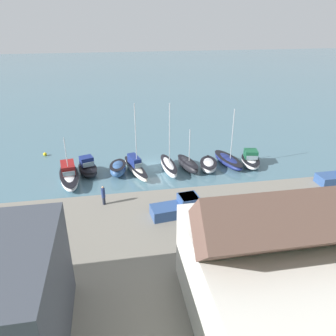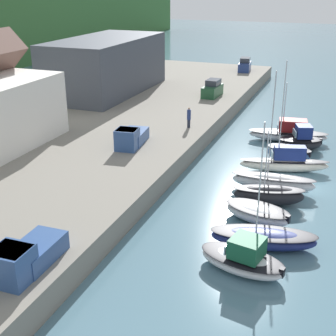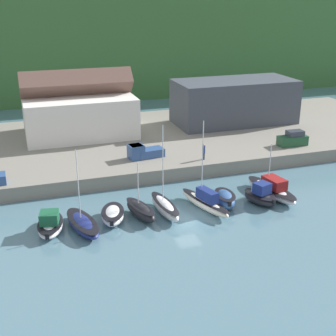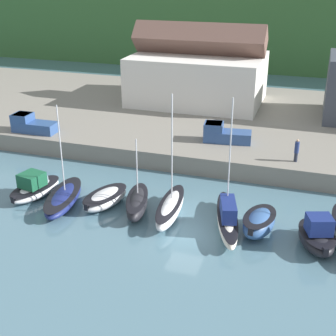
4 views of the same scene
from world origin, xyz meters
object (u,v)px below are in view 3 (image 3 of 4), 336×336
object	(u,v)px
moored_boat_5	(205,202)
person_on_quay	(204,151)
moored_boat_8	(272,189)
parked_car_2	(293,139)
moored_boat_7	(260,196)
moored_boat_1	(83,224)
moored_boat_4	(165,207)
moored_boat_6	(225,199)
moored_boat_3	(141,211)
pickup_truck_0	(143,152)
moored_boat_2	(113,215)
moored_boat_0	(50,224)

from	to	relation	value
moored_boat_5	person_on_quay	bearing A→B (deg)	52.80
moored_boat_8	parked_car_2	bearing A→B (deg)	39.94
moored_boat_7	parked_car_2	world-z (taller)	parked_car_2
moored_boat_1	parked_car_2	xyz separation A→B (m)	(32.14, 12.64, 2.07)
moored_boat_4	person_on_quay	xyz separation A→B (m)	(8.70, 10.22, 2.10)
moored_boat_1	moored_boat_6	size ratio (longest dim) A/B	1.88
moored_boat_3	pickup_truck_0	distance (m)	14.22
moored_boat_2	moored_boat_5	world-z (taller)	moored_boat_5
moored_boat_0	moored_boat_4	world-z (taller)	moored_boat_4
moored_boat_3	moored_boat_6	distance (m)	9.67
moored_boat_8	moored_boat_1	bearing A→B (deg)	174.42
moored_boat_4	moored_boat_7	xyz separation A→B (m)	(11.00, -1.00, 0.15)
moored_boat_1	moored_boat_8	size ratio (longest dim) A/B	0.98
moored_boat_7	pickup_truck_0	distance (m)	17.43
parked_car_2	moored_boat_2	bearing A→B (deg)	113.83
moored_boat_2	moored_boat_6	bearing A→B (deg)	12.23
moored_boat_6	parked_car_2	size ratio (longest dim) A/B	1.05
moored_boat_1	moored_boat_7	size ratio (longest dim) A/B	1.75
moored_boat_5	moored_boat_8	world-z (taller)	moored_boat_5
parked_car_2	moored_boat_4	bearing A→B (deg)	118.87
moored_boat_0	moored_boat_8	world-z (taller)	moored_boat_8
moored_boat_2	moored_boat_8	bearing A→B (deg)	15.48
moored_boat_4	moored_boat_0	bearing A→B (deg)	176.58
moored_boat_1	pickup_truck_0	world-z (taller)	moored_boat_1
moored_boat_7	person_on_quay	world-z (taller)	person_on_quay
moored_boat_1	moored_boat_8	distance (m)	22.33
parked_car_2	person_on_quay	world-z (taller)	parked_car_2
moored_boat_2	person_on_quay	distance (m)	17.67
moored_boat_0	moored_boat_1	world-z (taller)	moored_boat_1
moored_boat_1	parked_car_2	world-z (taller)	moored_boat_1
moored_boat_1	person_on_quay	size ratio (longest dim) A/B	3.92
moored_boat_3	moored_boat_4	distance (m)	2.74
moored_boat_2	moored_boat_6	size ratio (longest dim) A/B	1.18
moored_boat_4	pickup_truck_0	distance (m)	13.59
moored_boat_6	moored_boat_7	xyz separation A→B (m)	(4.06, -0.68, 0.05)
moored_boat_0	pickup_truck_0	size ratio (longest dim) A/B	1.15
moored_boat_3	moored_boat_2	bearing A→B (deg)	160.15
moored_boat_3	moored_boat_8	distance (m)	16.08
person_on_quay	moored_boat_8	bearing A→B (deg)	-64.51
moored_boat_1	pickup_truck_0	bearing A→B (deg)	42.51
person_on_quay	moored_boat_3	bearing A→B (deg)	-137.92
moored_boat_3	person_on_quay	distance (m)	15.55
moored_boat_0	moored_boat_3	size ratio (longest dim) A/B	0.93
moored_boat_3	moored_boat_6	xyz separation A→B (m)	(9.67, -0.21, 0.06)
moored_boat_0	moored_boat_6	xyz separation A→B (m)	(19.01, -0.15, 0.09)
moored_boat_4	moored_boat_5	bearing A→B (deg)	-8.06
moored_boat_8	person_on_quay	bearing A→B (deg)	106.48
moored_boat_0	moored_boat_6	distance (m)	19.01
moored_boat_4	moored_boat_6	size ratio (longest dim) A/B	2.19
moored_boat_4	moored_boat_6	bearing A→B (deg)	-6.86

